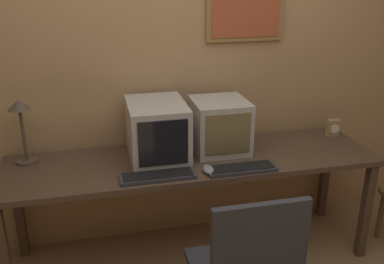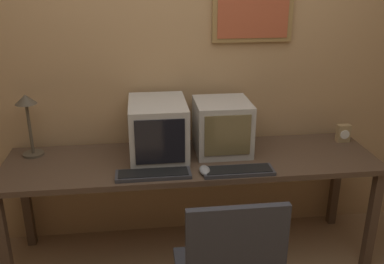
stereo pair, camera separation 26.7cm
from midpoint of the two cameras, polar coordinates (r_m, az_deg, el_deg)
name	(u,v)px [view 2 (the right image)]	position (r m, az deg, el deg)	size (l,w,h in m)	color
wall_back	(185,60)	(2.93, 1.76, 9.61)	(8.00, 0.08, 2.60)	tan
desk	(192,168)	(2.77, 2.77, -4.91)	(2.38, 0.64, 0.74)	#4C3828
monitor_left	(158,129)	(2.72, -1.75, 0.32)	(0.36, 0.47, 0.36)	#B7B2A8
monitor_right	(222,127)	(2.81, 6.76, 0.68)	(0.35, 0.37, 0.34)	#B7B2A8
keyboard_main	(153,174)	(2.51, -2.14, -5.71)	(0.44, 0.14, 0.03)	#333338
keyboard_side	(238,171)	(2.58, 9.16, -5.20)	(0.43, 0.14, 0.03)	#333338
mouse_near_keyboard	(205,170)	(2.55, 4.71, -5.18)	(0.06, 0.12, 0.04)	gray
desk_clock	(343,133)	(3.21, 21.80, -0.20)	(0.09, 0.06, 0.12)	#A38456
desk_lamp	(27,113)	(2.83, -18.61, 2.40)	(0.13, 0.13, 0.41)	#4C4233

